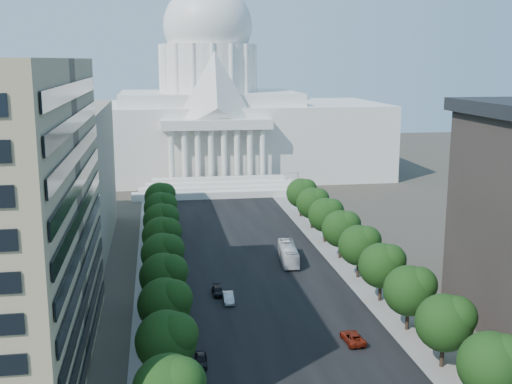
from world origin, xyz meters
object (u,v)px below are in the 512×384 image
car_dark_b (218,291)px  city_bus (288,253)px  car_dark_a (201,360)px  car_silver (228,298)px  car_red (353,338)px

car_dark_b → city_bus: (15.78, 15.99, 1.13)m
car_dark_b → city_bus: 22.49m
car_dark_a → car_dark_b: car_dark_a is taller
car_silver → car_red: (15.87, -18.24, -0.04)m
car_silver → city_bus: bearing=54.9°
car_dark_a → car_dark_b: bearing=82.8°
car_dark_a → car_silver: car_silver is taller
car_red → city_bus: bearing=-91.1°
car_red → car_dark_b: bearing=-55.4°
car_red → car_silver: bearing=-52.4°
car_dark_a → car_red: car_red is taller
car_dark_a → car_silver: bearing=77.5°
car_silver → car_dark_b: size_ratio=1.08×
car_red → city_bus: size_ratio=0.43×
car_dark_b → city_bus: bearing=44.4°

